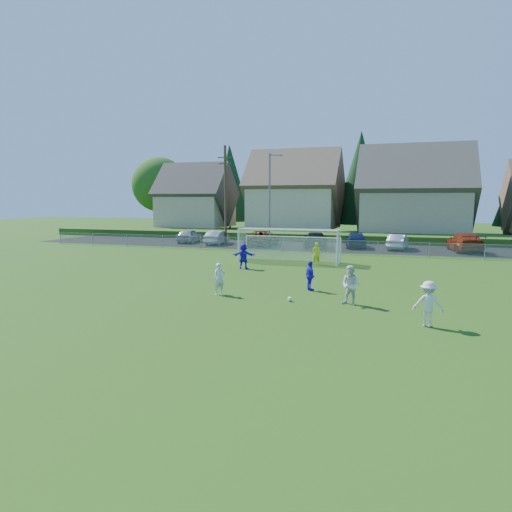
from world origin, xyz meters
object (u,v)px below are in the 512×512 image
object	(u,v)px
soccer_ball	(290,299)
car_f	(398,242)
goalkeeper	(316,254)
car_a	(189,236)
player_blue_a	(310,276)
car_c	(262,238)
player_blue_b	(244,256)
car_e	(356,240)
car_g	(465,242)
soccer_goal	(290,240)
player_white_b	(351,285)
player_white_c	(428,304)
car_b	(217,237)
player_white_a	(219,279)
car_d	(315,240)

from	to	relation	value
soccer_ball	car_f	bearing A→B (deg)	79.85
goalkeeper	car_f	size ratio (longest dim) A/B	0.38
car_a	goalkeeper	bearing A→B (deg)	137.20
player_blue_a	car_f	distance (m)	21.61
goalkeeper	car_c	world-z (taller)	goalkeeper
player_blue_b	car_f	world-z (taller)	player_blue_b
car_e	car_g	distance (m)	9.52
car_g	soccer_goal	size ratio (longest dim) A/B	0.76
player_white_b	player_white_c	size ratio (longest dim) A/B	1.04
player_white_c	car_b	size ratio (longest dim) A/B	0.40
soccer_ball	goalkeeper	distance (m)	12.04
player_blue_b	car_f	distance (m)	18.16
soccer_ball	player_blue_b	world-z (taller)	player_blue_b
goalkeeper	car_g	bearing A→B (deg)	-153.05
player_blue_b	car_g	xyz separation A→B (m)	(15.32, 15.52, -0.03)
player_white_b	car_b	distance (m)	28.27
player_white_c	soccer_goal	world-z (taller)	soccer_goal
player_white_a	player_blue_b	size ratio (longest dim) A/B	0.92
car_d	car_g	xyz separation A→B (m)	(13.22, 0.91, 0.08)
player_blue_a	car_g	xyz separation A→B (m)	(9.63, 21.38, 0.06)
car_d	car_f	distance (m)	7.56
player_white_c	car_e	xyz separation A→B (m)	(-5.31, 26.74, -0.06)
car_e	player_white_c	bearing A→B (deg)	93.32
player_blue_a	car_f	xyz separation A→B (m)	(3.93, 21.25, -0.06)
player_blue_b	player_white_b	bearing A→B (deg)	129.22
player_white_b	player_blue_a	distance (m)	3.49
player_white_a	car_a	size ratio (longest dim) A/B	0.36
car_c	player_white_b	bearing A→B (deg)	114.04
car_b	goalkeeper	bearing A→B (deg)	133.31
player_white_a	goalkeeper	bearing A→B (deg)	33.21
player_blue_b	car_c	bearing A→B (deg)	-81.69
player_white_a	car_f	bearing A→B (deg)	27.33
car_g	car_a	bearing A→B (deg)	-6.92
player_white_c	soccer_goal	xyz separation A→B (m)	(-8.97, 15.19, 0.78)
goalkeeper	car_c	xyz separation A→B (m)	(-7.62, 11.54, -0.05)
car_a	soccer_goal	bearing A→B (deg)	135.17
player_white_c	soccer_goal	bearing A→B (deg)	-58.81
soccer_ball	car_f	world-z (taller)	car_f
player_blue_b	car_d	size ratio (longest dim) A/B	0.33
player_white_a	car_f	distance (m)	24.92
soccer_ball	player_white_b	distance (m)	2.82
player_white_b	player_white_a	bearing A→B (deg)	-164.69
goalkeeper	soccer_goal	size ratio (longest dim) A/B	0.21
car_e	car_d	bearing A→B (deg)	9.05
soccer_ball	goalkeeper	xyz separation A→B (m)	(-1.04, 11.97, 0.69)
player_white_b	goalkeeper	size ratio (longest dim) A/B	1.11
car_d	car_g	bearing A→B (deg)	176.16
car_c	soccer_goal	distance (m)	12.04
soccer_ball	car_c	size ratio (longest dim) A/B	0.04
car_b	car_f	size ratio (longest dim) A/B	0.99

